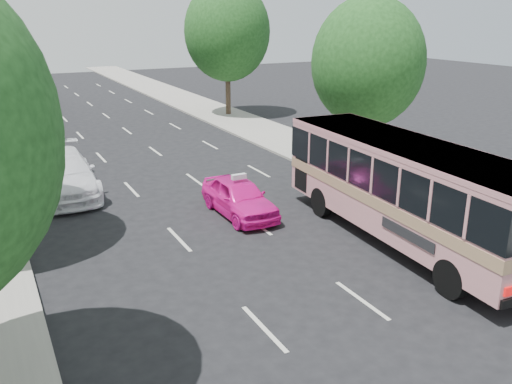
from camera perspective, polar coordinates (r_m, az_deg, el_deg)
ground at (r=15.62m, az=3.58°, el=-8.90°), size 120.00×120.00×0.00m
sidewalk_right at (r=36.23m, az=-1.00°, el=7.09°), size 4.00×90.00×0.12m
tree_right_near at (r=25.53m, az=11.94°, el=13.63°), size 5.10×5.10×7.95m
tree_right_far at (r=39.35m, az=-2.92°, el=16.86°), size 6.00×6.00×9.35m
pink_bus at (r=17.79m, az=15.38°, el=1.08°), size 3.19×10.49×3.31m
pink_taxi at (r=19.94m, az=-1.80°, el=-0.52°), size 1.66×4.08×1.39m
white_pickup at (r=23.60m, az=-19.67°, el=1.85°), size 2.64×6.06×1.73m
taxi_roof_sign at (r=19.70m, az=-1.82°, el=1.63°), size 0.55×0.18×0.18m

